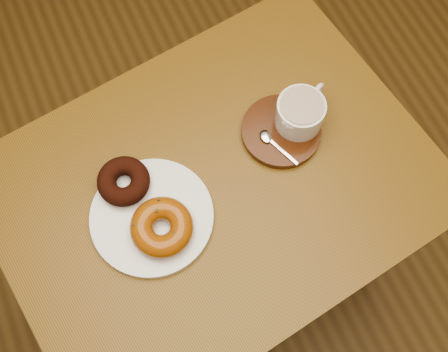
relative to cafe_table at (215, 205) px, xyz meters
name	(u,v)px	position (x,y,z in m)	size (l,w,h in m)	color
ground	(284,208)	(0.29, 0.10, -0.65)	(6.00, 6.00, 0.00)	brown
cafe_table	(215,205)	(0.00, 0.00, 0.00)	(0.91, 0.74, 0.78)	brown
donut_plate	(152,217)	(-0.13, -0.02, 0.13)	(0.23, 0.23, 0.01)	white
donut_cinnamon	(124,181)	(-0.16, 0.06, 0.16)	(0.10, 0.10, 0.04)	black
donut_caramel	(162,227)	(-0.13, -0.05, 0.16)	(0.16, 0.16, 0.04)	#9C5111
saucer	(281,131)	(0.16, 0.05, 0.13)	(0.16, 0.16, 0.02)	#3C1908
coffee_cup	(301,112)	(0.20, 0.05, 0.17)	(0.12, 0.09, 0.07)	white
teaspoon	(269,139)	(0.13, 0.03, 0.14)	(0.04, 0.09, 0.01)	silver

